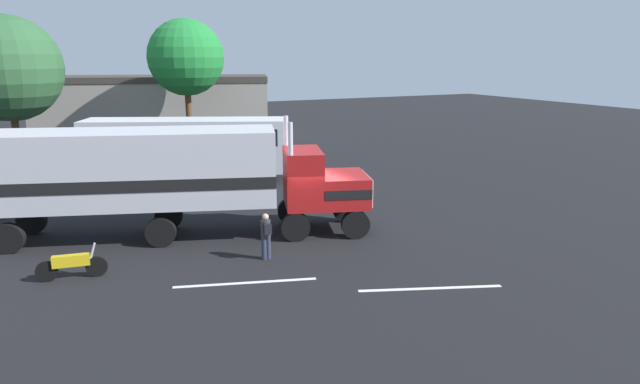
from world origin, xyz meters
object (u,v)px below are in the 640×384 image
object	(u,v)px
semi_truck	(164,173)
person_bystander	(266,234)
parked_bus	(186,143)
tree_right	(186,58)
motorcycle	(72,264)
tree_left	(8,69)

from	to	relation	value
semi_truck	person_bystander	xyz separation A→B (m)	(2.54, -3.93, -1.63)
semi_truck	person_bystander	bearing A→B (deg)	-57.08
parked_bus	tree_right	distance (m)	10.69
person_bystander	motorcycle	xyz separation A→B (m)	(-6.08, 1.08, -0.41)
motorcycle	parked_bus	bearing A→B (deg)	62.69
parked_bus	tree_left	bearing A→B (deg)	134.02
parked_bus	tree_left	size ratio (longest dim) A/B	1.20
person_bystander	tree_left	world-z (taller)	tree_left
motorcycle	semi_truck	bearing A→B (deg)	38.87
motorcycle	tree_left	bearing A→B (deg)	95.59
parked_bus	motorcycle	distance (m)	14.32
semi_truck	parked_bus	size ratio (longest dim) A/B	1.28
person_bystander	motorcycle	world-z (taller)	person_bystander
semi_truck	tree_left	size ratio (longest dim) A/B	1.53
person_bystander	tree_right	size ratio (longest dim) A/B	0.17
person_bystander	parked_bus	bearing A→B (deg)	88.12
motorcycle	tree_right	bearing A→B (deg)	67.87
parked_bus	tree_left	distance (m)	13.05
semi_truck	tree_right	distance (m)	20.32
person_bystander	motorcycle	size ratio (longest dim) A/B	0.78
person_bystander	tree_right	distance (m)	23.96
semi_truck	tree_right	size ratio (longest dim) A/B	1.52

